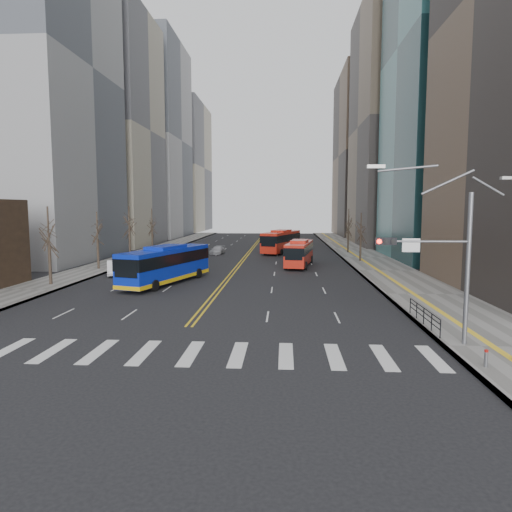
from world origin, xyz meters
TOP-DOWN VIEW (x-y plane):
  - ground at (0.00, 0.00)m, footprint 220.00×220.00m
  - sidewalk_right at (17.50, 45.00)m, footprint 7.00×130.00m
  - sidewalk_left at (-16.50, 45.00)m, footprint 5.00×130.00m
  - crosswalk at (0.00, 0.00)m, footprint 26.70×4.00m
  - centerline at (0.00, 55.00)m, footprint 0.55×100.00m
  - office_towers at (0.12, 68.51)m, footprint 83.00×134.00m
  - signal_mast at (13.77, 2.00)m, footprint 5.37×0.37m
  - pedestrian_railing at (14.30, 6.00)m, footprint 0.06×6.06m
  - bollards at (16.27, -0.17)m, footprint 2.87×3.17m
  - street_trees at (-7.18, 34.55)m, footprint 35.20×47.20m
  - blue_bus at (-5.51, 20.94)m, footprint 6.26×12.86m
  - red_bus_near at (7.65, 34.77)m, footprint 3.98×10.60m
  - red_bus_far at (5.26, 51.96)m, footprint 6.43×12.09m
  - car_white at (-12.50, 26.04)m, footprint 3.32×5.05m
  - car_dark_mid at (7.12, 46.71)m, footprint 2.92×4.62m
  - car_silver at (-4.76, 49.18)m, footprint 2.17×4.43m
  - car_dark_far at (8.13, 67.82)m, footprint 1.96×4.13m

SIDE VIEW (x-z plane):
  - ground at x=0.00m, z-range 0.00..0.00m
  - crosswalk at x=0.00m, z-range 0.00..0.01m
  - centerline at x=0.00m, z-range 0.00..0.01m
  - sidewalk_right at x=17.50m, z-range 0.00..0.15m
  - sidewalk_left at x=-16.50m, z-range 0.00..0.15m
  - bollards at x=16.27m, z-range 0.16..0.94m
  - car_dark_far at x=8.13m, z-range 0.00..1.14m
  - car_silver at x=-4.76m, z-range 0.00..1.24m
  - car_dark_mid at x=7.12m, z-range 0.00..1.46m
  - car_white at x=-12.50m, z-range 0.00..1.57m
  - pedestrian_railing at x=14.30m, z-range 0.31..1.33m
  - red_bus_near at x=7.65m, z-range 0.19..3.49m
  - blue_bus at x=-5.51m, z-range 0.09..3.75m
  - red_bus_far at x=5.26m, z-range 0.21..3.94m
  - signal_mast at x=13.77m, z-range 0.16..9.55m
  - street_trees at x=-7.18m, z-range 1.07..8.67m
  - office_towers at x=0.12m, z-range -5.08..52.92m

